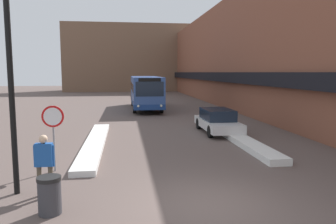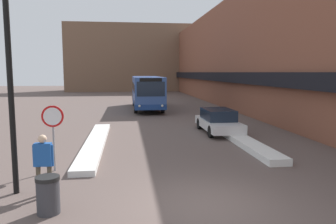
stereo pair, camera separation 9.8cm
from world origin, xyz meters
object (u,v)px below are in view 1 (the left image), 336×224
(city_bus, at_px, (146,91))
(trash_bin, at_px, (50,195))
(stop_sign, at_px, (53,124))
(parked_car_front, at_px, (218,121))
(pedestrian, at_px, (44,159))
(street_lamp, at_px, (19,45))

(city_bus, xyz_separation_m, trash_bin, (-3.88, -23.06, -1.21))
(city_bus, bearing_deg, stop_sign, -103.04)
(parked_car_front, distance_m, trash_bin, 12.50)
(pedestrian, xyz_separation_m, trash_bin, (0.39, -1.26, -0.58))
(city_bus, distance_m, stop_sign, 19.92)
(stop_sign, bearing_deg, pedestrian, -84.62)
(stop_sign, bearing_deg, parked_car_front, 39.82)
(street_lamp, relative_size, pedestrian, 3.92)
(parked_car_front, xyz_separation_m, stop_sign, (-7.85, -6.54, 1.00))
(street_lamp, height_order, trash_bin, street_lamp)
(pedestrian, height_order, trash_bin, pedestrian)
(pedestrian, bearing_deg, parked_car_front, 50.78)
(trash_bin, bearing_deg, street_lamp, 122.59)
(trash_bin, bearing_deg, parked_car_front, 54.65)
(city_bus, relative_size, stop_sign, 4.44)
(street_lamp, bearing_deg, pedestrian, -26.24)
(city_bus, xyz_separation_m, stop_sign, (-4.49, -19.41, 0.01))
(pedestrian, bearing_deg, street_lamp, 155.00)
(stop_sign, bearing_deg, trash_bin, -80.41)
(parked_car_front, bearing_deg, pedestrian, -130.46)
(stop_sign, xyz_separation_m, street_lamp, (-0.38, -2.10, 2.53))
(street_lamp, bearing_deg, trash_bin, -57.41)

